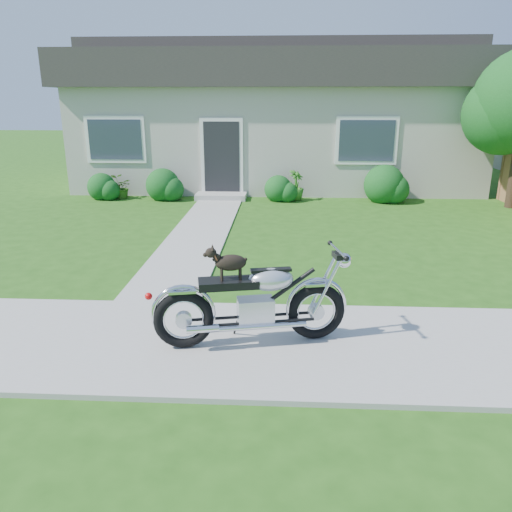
% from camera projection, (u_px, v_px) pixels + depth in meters
% --- Properties ---
extents(ground, '(80.00, 80.00, 0.00)m').
position_uv_depth(ground, '(262.00, 345.00, 5.72)').
color(ground, '#235114').
rests_on(ground, ground).
extents(sidewalk, '(24.00, 2.20, 0.04)m').
position_uv_depth(sidewalk, '(262.00, 343.00, 5.72)').
color(sidewalk, '#9E9B93').
rests_on(sidewalk, ground).
extents(walkway, '(1.20, 8.00, 0.03)m').
position_uv_depth(walkway, '(201.00, 231.00, 10.56)').
color(walkway, '#9E9B93').
rests_on(walkway, ground).
extents(house, '(12.60, 7.03, 4.50)m').
position_uv_depth(house, '(277.00, 116.00, 16.50)').
color(house, beige).
rests_on(house, ground).
extents(shrub_row, '(8.76, 1.09, 1.09)m').
position_uv_depth(shrub_row, '(263.00, 186.00, 13.71)').
color(shrub_row, '#144D19').
rests_on(shrub_row, ground).
extents(potted_plant_left, '(0.70, 0.65, 0.65)m').
position_uv_depth(potted_plant_left, '(120.00, 187.00, 13.98)').
color(potted_plant_left, '#2C5516').
rests_on(potted_plant_left, ground).
extents(potted_plant_right, '(0.65, 0.65, 0.83)m').
position_uv_depth(potted_plant_right, '(295.00, 186.00, 13.71)').
color(potted_plant_right, '#2D6D1E').
rests_on(potted_plant_right, ground).
extents(motorcycle_with_dog, '(2.20, 0.76, 1.15)m').
position_uv_depth(motorcycle_with_dog, '(255.00, 301.00, 5.54)').
color(motorcycle_with_dog, black).
rests_on(motorcycle_with_dog, sidewalk).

